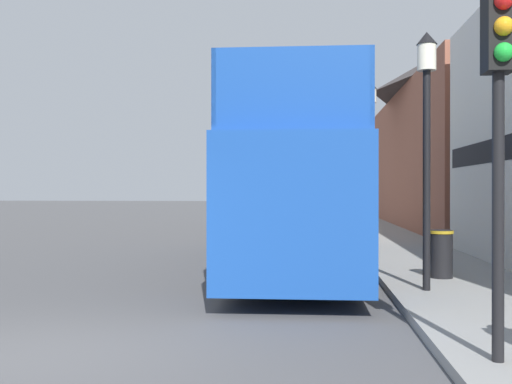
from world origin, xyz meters
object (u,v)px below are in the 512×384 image
at_px(traffic_signal, 499,88).
at_px(lamp_post_second, 371,134).
at_px(parked_car_ahead_of_bus, 317,219).
at_px(lamp_post_nearest, 427,111).
at_px(tour_bus, 296,193).
at_px(litter_bin, 441,252).
at_px(lamp_post_third, 348,159).

relative_size(traffic_signal, lamp_post_second, 0.72).
height_order(parked_car_ahead_of_bus, lamp_post_nearest, lamp_post_nearest).
height_order(tour_bus, lamp_post_nearest, lamp_post_nearest).
height_order(traffic_signal, lamp_post_second, lamp_post_second).
xyz_separation_m(traffic_signal, lamp_post_nearest, (0.13, 4.35, 0.34)).
relative_size(tour_bus, litter_bin, 12.05).
relative_size(tour_bus, parked_car_ahead_of_bus, 2.89).
bearing_deg(traffic_signal, lamp_post_nearest, 88.35).
relative_size(lamp_post_nearest, lamp_post_second, 0.85).
distance_m(parked_car_ahead_of_bus, lamp_post_third, 6.10).
relative_size(lamp_post_nearest, lamp_post_third, 0.95).
xyz_separation_m(tour_bus, lamp_post_third, (2.21, 14.69, 1.59)).
distance_m(lamp_post_nearest, lamp_post_second, 9.33).
relative_size(traffic_signal, lamp_post_third, 0.80).
relative_size(lamp_post_nearest, litter_bin, 4.73).
height_order(parked_car_ahead_of_bus, traffic_signal, traffic_signal).
bearing_deg(lamp_post_second, litter_bin, -85.91).
xyz_separation_m(lamp_post_nearest, litter_bin, (0.58, 1.52, -2.60)).
height_order(lamp_post_second, litter_bin, lamp_post_second).
relative_size(lamp_post_second, litter_bin, 5.57).
xyz_separation_m(lamp_post_second, litter_bin, (0.56, -7.79, -3.08)).
distance_m(tour_bus, litter_bin, 3.96).
height_order(tour_bus, parked_car_ahead_of_bus, tour_bus).
height_order(tour_bus, traffic_signal, tour_bus).
xyz_separation_m(traffic_signal, lamp_post_third, (0.01, 22.99, 0.49)).
relative_size(parked_car_ahead_of_bus, lamp_post_nearest, 0.88).
relative_size(traffic_signal, litter_bin, 3.99).
bearing_deg(litter_bin, lamp_post_third, 92.34).
bearing_deg(litter_bin, tour_bus, 140.22).
height_order(lamp_post_nearest, litter_bin, lamp_post_nearest).
relative_size(lamp_post_second, lamp_post_third, 1.12).
bearing_deg(tour_bus, lamp_post_nearest, -59.93).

